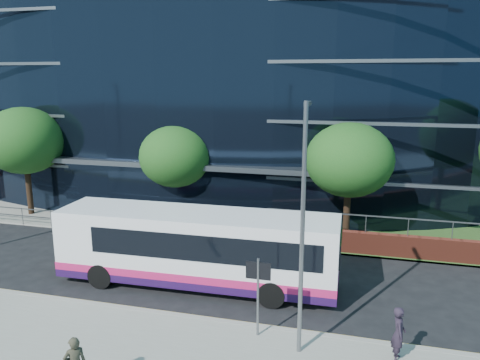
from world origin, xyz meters
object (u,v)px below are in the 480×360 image
(streetlight_east, at_px, (303,224))
(pedestrian, at_px, (399,334))
(street_sign, at_px, (258,281))
(tree_far_a, at_px, (24,141))
(tree_far_b, at_px, (175,157))
(city_bus, at_px, (199,248))
(tree_far_c, at_px, (349,160))

(streetlight_east, relative_size, pedestrian, 4.53)
(street_sign, xyz_separation_m, tree_far_a, (-17.50, 10.59, 2.71))
(street_sign, relative_size, tree_far_b, 0.46)
(streetlight_east, bearing_deg, street_sign, 158.64)
(tree_far_a, relative_size, city_bus, 0.58)
(city_bus, bearing_deg, streetlight_east, -41.14)
(street_sign, bearing_deg, tree_far_a, 148.83)
(tree_far_b, distance_m, city_bus, 9.02)
(tree_far_a, xyz_separation_m, streetlight_east, (19.00, -11.17, -0.42))
(tree_far_c, bearing_deg, tree_far_a, 180.00)
(street_sign, xyz_separation_m, city_bus, (-3.36, 3.47, -0.43))
(tree_far_a, height_order, pedestrian, tree_far_a)
(streetlight_east, height_order, city_bus, streetlight_east)
(streetlight_east, bearing_deg, tree_far_a, 149.54)
(city_bus, bearing_deg, pedestrian, -26.63)
(city_bus, bearing_deg, tree_far_c, 49.27)
(tree_far_a, bearing_deg, street_sign, -31.17)
(pedestrian, bearing_deg, city_bus, 61.61)
(tree_far_b, height_order, tree_far_c, tree_far_c)
(tree_far_b, relative_size, tree_far_c, 0.93)
(city_bus, distance_m, pedestrian, 8.76)
(pedestrian, bearing_deg, tree_far_c, 7.58)
(street_sign, distance_m, tree_far_c, 11.14)
(street_sign, height_order, tree_far_b, tree_far_b)
(tree_far_a, xyz_separation_m, tree_far_c, (20.00, 0.00, -0.33))
(tree_far_b, bearing_deg, tree_far_c, -2.86)
(tree_far_a, relative_size, pedestrian, 3.95)
(streetlight_east, distance_m, city_bus, 6.89)
(tree_far_c, bearing_deg, tree_far_b, 177.14)
(city_bus, bearing_deg, tree_far_b, 117.26)
(street_sign, height_order, tree_far_a, tree_far_a)
(pedestrian, bearing_deg, tree_far_a, 60.74)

